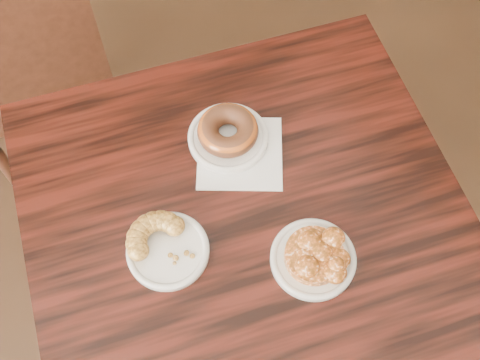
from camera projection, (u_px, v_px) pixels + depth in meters
room_walls at (424, 202)px, 0.41m from camera, size 5.02×5.02×2.80m
cafe_table at (248, 286)px, 1.45m from camera, size 1.05×1.05×0.75m
chair_far at (23, 62)px, 1.67m from camera, size 0.51×0.51×0.90m
napkin at (240, 153)px, 1.18m from camera, size 0.23×0.23×0.00m
plate_donut at (228, 138)px, 1.19m from camera, size 0.16×0.16×0.01m
plate_cruller at (168, 251)px, 1.08m from camera, size 0.15×0.15×0.01m
plate_fritter at (313, 259)px, 1.07m from camera, size 0.15×0.15×0.01m
glazed_donut at (228, 130)px, 1.16m from camera, size 0.12×0.12×0.04m
apple_fritter at (314, 254)px, 1.05m from camera, size 0.15×0.15×0.03m
cruller_fragment at (167, 246)px, 1.06m from camera, size 0.13×0.13×0.04m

